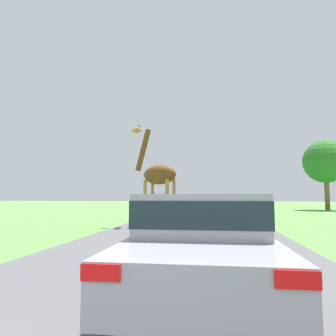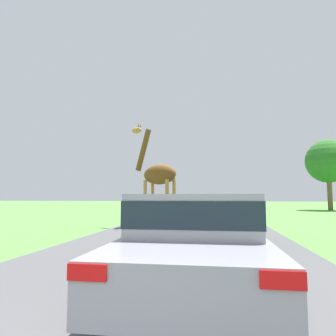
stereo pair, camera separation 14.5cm
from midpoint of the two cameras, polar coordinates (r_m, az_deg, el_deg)
road at (r=30.17m, az=6.23°, el=-8.01°), size 7.01×120.00×0.00m
giraffe_near_road at (r=13.47m, az=-2.36°, el=-1.48°), size 2.45×1.50×4.87m
car_lead_maroon at (r=4.73m, az=5.57°, el=-13.29°), size 1.95×4.38×1.44m
car_queue_right at (r=27.62m, az=1.13°, el=-6.79°), size 1.95×4.28×1.34m
car_queue_left at (r=21.44m, az=-1.20°, el=-7.26°), size 1.73×4.56×1.32m
car_far_ahead at (r=9.92m, az=9.02°, el=-9.14°), size 1.88×4.14×1.41m
tree_left_edge at (r=34.27m, az=27.70°, el=1.09°), size 4.37×4.37×7.12m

